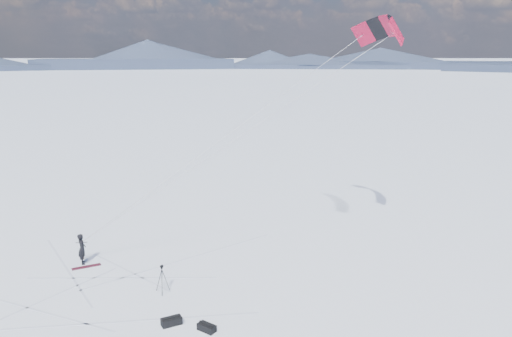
{
  "coord_description": "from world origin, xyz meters",
  "views": [
    {
      "loc": [
        5.91,
        -20.11,
        10.4
      ],
      "look_at": [
        5.95,
        4.75,
        4.59
      ],
      "focal_mm": 35.0,
      "sensor_mm": 36.0,
      "label": 1
    }
  ],
  "objects_px": {
    "tripod": "(162,275)",
    "gear_bag_a": "(171,321)",
    "gear_bag_b": "(207,327)",
    "snowkiter": "(83,263)",
    "snowboard": "(86,267)"
  },
  "relations": [
    {
      "from": "gear_bag_a",
      "to": "gear_bag_b",
      "type": "distance_m",
      "value": 1.48
    },
    {
      "from": "snowkiter",
      "to": "gear_bag_b",
      "type": "relative_size",
      "value": 1.99
    },
    {
      "from": "tripod",
      "to": "gear_bag_a",
      "type": "height_order",
      "value": "tripod"
    },
    {
      "from": "snowkiter",
      "to": "tripod",
      "type": "bearing_deg",
      "value": -147.87
    },
    {
      "from": "snowkiter",
      "to": "snowboard",
      "type": "distance_m",
      "value": 0.53
    },
    {
      "from": "tripod",
      "to": "gear_bag_a",
      "type": "relative_size",
      "value": 1.48
    },
    {
      "from": "tripod",
      "to": "gear_bag_b",
      "type": "distance_m",
      "value": 3.94
    },
    {
      "from": "snowkiter",
      "to": "snowboard",
      "type": "bearing_deg",
      "value": -168.8
    },
    {
      "from": "snowboard",
      "to": "gear_bag_b",
      "type": "height_order",
      "value": "gear_bag_b"
    },
    {
      "from": "snowboard",
      "to": "tripod",
      "type": "relative_size",
      "value": 1.07
    },
    {
      "from": "tripod",
      "to": "gear_bag_b",
      "type": "height_order",
      "value": "tripod"
    },
    {
      "from": "snowkiter",
      "to": "gear_bag_b",
      "type": "height_order",
      "value": "snowkiter"
    },
    {
      "from": "snowkiter",
      "to": "gear_bag_b",
      "type": "distance_m",
      "value": 9.28
    },
    {
      "from": "snowkiter",
      "to": "gear_bag_b",
      "type": "bearing_deg",
      "value": -156.24
    },
    {
      "from": "snowboard",
      "to": "tripod",
      "type": "xyz_separation_m",
      "value": [
        4.28,
        -2.67,
        0.81
      ]
    }
  ]
}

